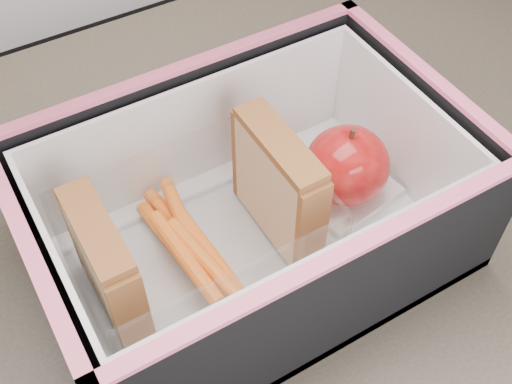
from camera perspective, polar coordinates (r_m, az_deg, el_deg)
kitchen_table at (r=0.65m, az=4.10°, el=-5.64°), size 1.20×0.80×0.75m
lunch_bag at (r=0.49m, az=-0.73°, el=-0.35°), size 0.33×0.31×0.31m
plastic_tub at (r=0.49m, az=-5.21°, el=-3.93°), size 0.18×0.13×0.08m
sandwich_left at (r=0.47m, az=-13.14°, el=-6.47°), size 0.02×0.09×0.10m
sandwich_right at (r=0.49m, az=1.96°, el=0.53°), size 0.03×0.09×0.10m
carrot_sticks at (r=0.50m, az=-5.58°, el=-4.87°), size 0.04×0.15×0.03m
paper_napkin at (r=0.56m, az=7.36°, el=0.53°), size 0.09×0.09×0.01m
red_apple at (r=0.53m, az=8.10°, el=2.37°), size 0.08×0.08×0.07m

